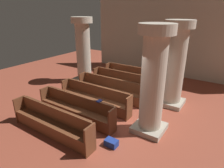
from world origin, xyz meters
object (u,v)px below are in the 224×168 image
pillar_far_side (83,49)px  pew_row_1 (122,81)px  pew_row_0 (133,75)px  pew_row_4 (76,107)px  pew_row_2 (110,88)px  pillar_aisle_rear (153,80)px  lectern (152,71)px  hymn_book (99,101)px  kneeler_box_blue (111,143)px  pew_row_5 (51,121)px  pillar_aisle_side (175,63)px  pew_row_3 (95,97)px

pillar_far_side → pew_row_1: bearing=0.2°
pew_row_0 → pew_row_4: 4.36m
pew_row_2 → pew_row_4: (0.00, -2.18, 0.00)m
pillar_far_side → pillar_aisle_rear: (4.90, -2.44, 0.00)m
lectern → hymn_book: bearing=-85.8°
pew_row_1 → kneeler_box_blue: (1.87, -3.79, -0.38)m
pew_row_1 → pew_row_4: size_ratio=1.00×
pew_row_5 → pillar_aisle_side: size_ratio=0.95×
hymn_book → pillar_aisle_rear: bearing=22.3°
lectern → pew_row_3: bearing=-96.4°
pew_row_1 → hymn_book: bearing=-73.3°
pew_row_2 → pillar_aisle_side: pillar_aisle_side is taller
pew_row_0 → pew_row_2: 2.18m
pew_row_3 → pew_row_5: bearing=-90.0°
pew_row_4 → pew_row_5: bearing=-90.0°
lectern → kneeler_box_blue: 6.37m
pew_row_0 → pillar_far_side: (-2.42, -1.10, 1.29)m
pew_row_0 → hymn_book: 4.30m
hymn_book → kneeler_box_blue: size_ratio=0.55×
lectern → hymn_book: lectern is taller
pew_row_3 → hymn_book: bearing=-44.4°
pew_row_0 → pew_row_5: size_ratio=1.00×
pillar_far_side → pillar_aisle_rear: size_ratio=1.00×
pillar_aisle_rear → hymn_book: size_ratio=16.73×
pew_row_0 → pew_row_5: (0.00, -5.45, 0.00)m
pillar_aisle_side → pew_row_2: bearing=-159.9°
pew_row_4 → pillar_aisle_rear: bearing=18.4°
pew_row_5 → pillar_aisle_side: pillar_aisle_side is taller
pew_row_3 → hymn_book: 1.36m
pew_row_0 → hymn_book: (0.92, -4.17, 0.43)m
pillar_aisle_rear → hymn_book: 1.88m
pillar_far_side → kneeler_box_blue: pillar_far_side is taller
pillar_aisle_side → pillar_far_side: size_ratio=1.00×
pillar_far_side → pillar_aisle_rear: same height
pew_row_1 → pew_row_5: bearing=-90.0°
pew_row_0 → kneeler_box_blue: (1.87, -4.88, -0.38)m
lectern → pillar_aisle_side: bearing=-53.1°
pew_row_4 → pillar_aisle_rear: (2.47, 0.82, 1.29)m
pew_row_1 → pew_row_2: 1.09m
pew_row_5 → lectern: 6.80m
pew_row_1 → lectern: 2.47m
pillar_far_side → hymn_book: size_ratio=16.73×
pew_row_0 → pew_row_3: 3.27m
pew_row_4 → lectern: (0.52, 5.69, -0.02)m
pew_row_1 → pew_row_5: 4.36m
pew_row_2 → kneeler_box_blue: (1.87, -2.70, -0.38)m
pew_row_3 → pillar_aisle_rear: size_ratio=0.95×
pew_row_4 → pew_row_5: (0.00, -1.09, 0.00)m
pew_row_4 → kneeler_box_blue: size_ratio=8.65×
pew_row_2 → pillar_aisle_side: 2.93m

